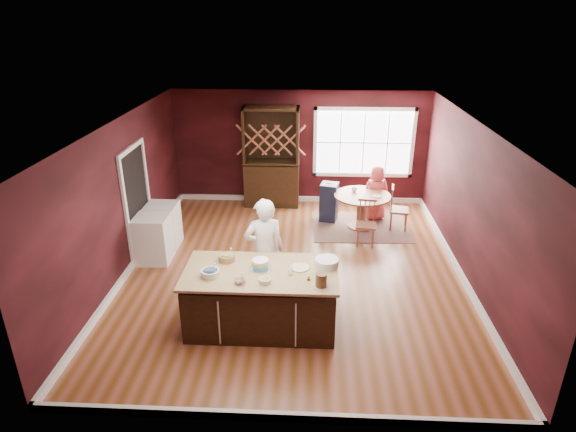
% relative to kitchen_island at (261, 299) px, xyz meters
% --- Properties ---
extents(room_shell, '(7.00, 7.00, 7.00)m').
position_rel_kitchen_island_xyz_m(room_shell, '(0.42, 1.63, 0.91)').
color(room_shell, brown).
rests_on(room_shell, ground).
extents(window, '(2.36, 0.10, 1.66)m').
position_rel_kitchen_island_xyz_m(window, '(1.92, 5.10, 1.06)').
color(window, white).
rests_on(window, room_shell).
extents(doorway, '(0.08, 1.26, 2.13)m').
position_rel_kitchen_island_xyz_m(doorway, '(-2.55, 2.23, 0.59)').
color(doorway, white).
rests_on(doorway, room_shell).
extents(kitchen_island, '(2.23, 1.17, 0.92)m').
position_rel_kitchen_island_xyz_m(kitchen_island, '(0.00, 0.00, 0.00)').
color(kitchen_island, '#321D0E').
rests_on(kitchen_island, ground).
extents(dining_table, '(1.21, 1.21, 0.75)m').
position_rel_kitchen_island_xyz_m(dining_table, '(1.81, 3.62, 0.10)').
color(dining_table, brown).
rests_on(dining_table, ground).
extents(baker, '(0.73, 0.57, 1.75)m').
position_rel_kitchen_island_xyz_m(baker, '(-0.02, 0.72, 0.44)').
color(baker, white).
rests_on(baker, ground).
extents(layer_cake, '(0.33, 0.33, 0.13)m').
position_rel_kitchen_island_xyz_m(layer_cake, '(-0.01, 0.09, 0.55)').
color(layer_cake, white).
rests_on(layer_cake, kitchen_island).
extents(bowl_blue, '(0.26, 0.26, 0.10)m').
position_rel_kitchen_island_xyz_m(bowl_blue, '(-0.69, -0.19, 0.53)').
color(bowl_blue, silver).
rests_on(bowl_blue, kitchen_island).
extents(bowl_yellow, '(0.25, 0.25, 0.09)m').
position_rel_kitchen_island_xyz_m(bowl_yellow, '(-0.54, 0.28, 0.53)').
color(bowl_yellow, brown).
rests_on(bowl_yellow, kitchen_island).
extents(bowl_pink, '(0.17, 0.17, 0.06)m').
position_rel_kitchen_island_xyz_m(bowl_pink, '(-0.25, -0.35, 0.51)').
color(bowl_pink, silver).
rests_on(bowl_pink, kitchen_island).
extents(bowl_olive, '(0.17, 0.17, 0.06)m').
position_rel_kitchen_island_xyz_m(bowl_olive, '(0.09, -0.32, 0.51)').
color(bowl_olive, beige).
rests_on(bowl_olive, kitchen_island).
extents(drinking_glass, '(0.07, 0.07, 0.15)m').
position_rel_kitchen_island_xyz_m(drinking_glass, '(0.44, -0.10, 0.55)').
color(drinking_glass, silver).
rests_on(drinking_glass, kitchen_island).
extents(dinner_plate, '(0.27, 0.27, 0.02)m').
position_rel_kitchen_island_xyz_m(dinner_plate, '(0.56, 0.11, 0.49)').
color(dinner_plate, beige).
rests_on(dinner_plate, kitchen_island).
extents(white_tub, '(0.35, 0.35, 0.12)m').
position_rel_kitchen_island_xyz_m(white_tub, '(0.96, 0.19, 0.54)').
color(white_tub, white).
rests_on(white_tub, kitchen_island).
extents(stoneware_crock, '(0.16, 0.16, 0.19)m').
position_rel_kitchen_island_xyz_m(stoneware_crock, '(0.87, -0.36, 0.58)').
color(stoneware_crock, '#4B3621').
rests_on(stoneware_crock, kitchen_island).
extents(toy_figurine, '(0.04, 0.04, 0.07)m').
position_rel_kitchen_island_xyz_m(toy_figurine, '(0.70, -0.22, 0.52)').
color(toy_figurine, yellow).
rests_on(toy_figurine, kitchen_island).
extents(rug, '(2.12, 1.66, 0.01)m').
position_rel_kitchen_island_xyz_m(rug, '(1.81, 3.62, -0.43)').
color(rug, brown).
rests_on(rug, ground).
extents(chair_east, '(0.45, 0.46, 0.97)m').
position_rel_kitchen_island_xyz_m(chair_east, '(2.60, 3.56, 0.04)').
color(chair_east, brown).
rests_on(chair_east, ground).
extents(chair_south, '(0.43, 0.42, 0.93)m').
position_rel_kitchen_island_xyz_m(chair_south, '(1.82, 2.78, 0.03)').
color(chair_south, '#9B6631').
rests_on(chair_south, ground).
extents(chair_north, '(0.43, 0.41, 0.90)m').
position_rel_kitchen_island_xyz_m(chair_north, '(2.15, 4.38, 0.01)').
color(chair_north, brown).
rests_on(chair_north, ground).
extents(seated_woman, '(0.67, 0.49, 1.25)m').
position_rel_kitchen_island_xyz_m(seated_woman, '(2.15, 4.09, 0.19)').
color(seated_woman, '#D14E50').
rests_on(seated_woman, ground).
extents(high_chair, '(0.44, 0.44, 0.91)m').
position_rel_kitchen_island_xyz_m(high_chair, '(1.11, 3.95, 0.02)').
color(high_chair, black).
rests_on(high_chair, ground).
extents(toddler, '(0.18, 0.14, 0.26)m').
position_rel_kitchen_island_xyz_m(toddler, '(1.06, 3.97, 0.37)').
color(toddler, '#8CA5BF').
rests_on(toddler, high_chair).
extents(table_plate, '(0.19, 0.19, 0.01)m').
position_rel_kitchen_island_xyz_m(table_plate, '(2.10, 3.53, 0.32)').
color(table_plate, beige).
rests_on(table_plate, dining_table).
extents(table_cup, '(0.12, 0.12, 0.09)m').
position_rel_kitchen_island_xyz_m(table_cup, '(1.64, 3.82, 0.36)').
color(table_cup, white).
rests_on(table_cup, dining_table).
extents(hutch, '(1.29, 0.54, 2.36)m').
position_rel_kitchen_island_xyz_m(hutch, '(-0.23, 4.85, 0.74)').
color(hutch, '#35190E').
rests_on(hutch, ground).
extents(washer, '(0.62, 0.60, 0.90)m').
position_rel_kitchen_island_xyz_m(washer, '(-2.22, 1.91, 0.01)').
color(washer, silver).
rests_on(washer, ground).
extents(dryer, '(0.60, 0.58, 0.88)m').
position_rel_kitchen_island_xyz_m(dryer, '(-2.22, 2.55, -0.00)').
color(dryer, silver).
rests_on(dryer, ground).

